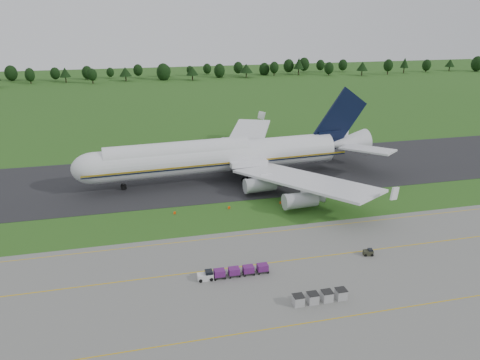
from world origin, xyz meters
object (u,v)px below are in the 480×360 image
object	(u,v)px
edge_markers	(229,208)
uld_row	(320,297)
baggage_train	(232,272)
utility_cart	(368,253)
aircraft	(225,155)

from	to	relation	value
edge_markers	uld_row	bearing A→B (deg)	-81.51
baggage_train	uld_row	world-z (taller)	uld_row
utility_cart	baggage_train	bearing A→B (deg)	-177.52
aircraft	edge_markers	bearing A→B (deg)	-99.57
baggage_train	utility_cart	size ratio (longest dim) A/B	6.47
edge_markers	aircraft	bearing A→B (deg)	80.43
uld_row	edge_markers	xyz separation A→B (m)	(-5.89, 39.47, -0.63)
uld_row	utility_cart	bearing A→B (deg)	38.67
utility_cart	edge_markers	bearing A→B (deg)	126.69
utility_cart	edge_markers	distance (m)	34.52
aircraft	baggage_train	xyz separation A→B (m)	(-9.24, -49.23, -5.82)
aircraft	uld_row	distance (m)	60.21
baggage_train	edge_markers	size ratio (longest dim) A/B	0.49
utility_cart	aircraft	bearing A→B (deg)	109.66
aircraft	baggage_train	bearing A→B (deg)	-100.63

